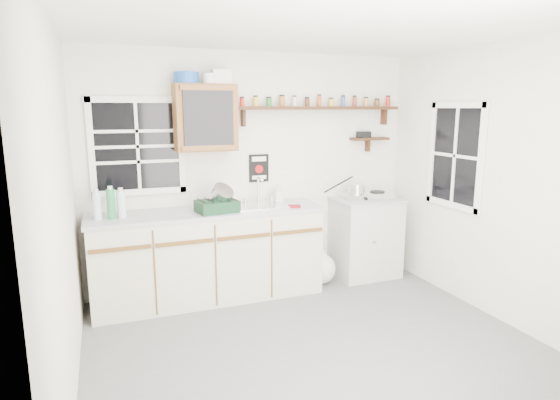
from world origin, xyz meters
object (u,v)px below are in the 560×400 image
Objects in this scene: spice_shelf at (320,107)px; right_cabinet at (365,237)px; dish_rack at (218,203)px; main_cabinet at (209,254)px; upper_cabinet at (205,118)px; hotplate at (367,196)px.

right_cabinet is at bearing -19.81° from spice_shelf.
dish_rack is at bearing -165.53° from spice_shelf.
main_cabinet is 3.55× the size of upper_cabinet.
upper_cabinet is 1.12× the size of hotplate.
main_cabinet is at bearing -170.80° from spice_shelf.
hotplate reaches higher than main_cabinet.
spice_shelf is at bearing 5.97° from dish_rack.
main_cabinet is 2.54× the size of right_cabinet.
dish_rack is (-1.75, -0.13, 0.56)m from right_cabinet.
dish_rack reaches higher than hotplate.
right_cabinet is at bearing -3.76° from upper_cabinet.
right_cabinet is at bearing -4.27° from dish_rack.
upper_cabinet reaches higher than dish_rack.
main_cabinet is 1.98m from spice_shelf.
upper_cabinet is 1.29m from spice_shelf.
upper_cabinet is 0.85m from dish_rack.
hotplate is at bearing -4.90° from dish_rack.
right_cabinet is at bearing 0.79° from main_cabinet.
hotplate is (-0.01, -0.02, 0.49)m from right_cabinet.
upper_cabinet reaches higher than main_cabinet.
main_cabinet is 5.50× the size of dish_rack.
spice_shelf is (1.28, 0.07, 0.10)m from upper_cabinet.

